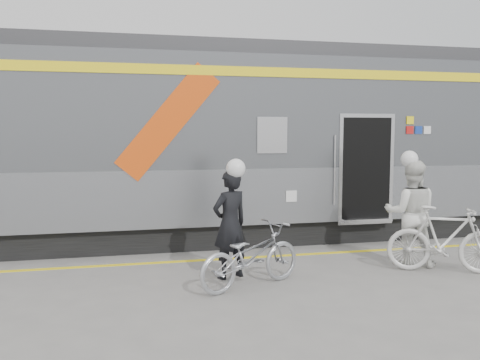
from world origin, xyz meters
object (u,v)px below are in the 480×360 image
object	(u,v)px
bicycle_left	(251,256)
woman	(411,213)
bicycle_right	(445,239)
man	(230,224)

from	to	relation	value
bicycle_left	woman	distance (m)	3.10
bicycle_left	bicycle_right	bearing A→B (deg)	-113.60
bicycle_left	woman	bearing A→B (deg)	-103.18
bicycle_left	bicycle_right	xyz separation A→B (m)	(3.31, 0.06, 0.08)
woman	bicycle_left	bearing A→B (deg)	35.56
woman	bicycle_right	xyz separation A→B (m)	(0.30, -0.55, -0.36)
woman	bicycle_right	bearing A→B (deg)	142.73
woman	bicycle_right	size ratio (longest dim) A/B	0.99
bicycle_left	woman	world-z (taller)	woman
woman	man	bearing A→B (deg)	25.18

